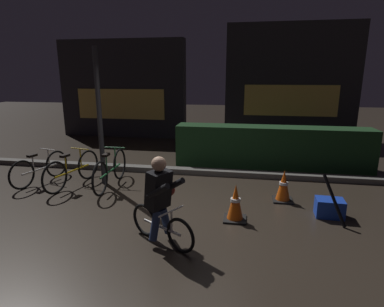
{
  "coord_description": "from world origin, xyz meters",
  "views": [
    {
      "loc": [
        1.14,
        -4.79,
        2.27
      ],
      "look_at": [
        0.2,
        0.6,
        0.9
      ],
      "focal_mm": 29.13,
      "sensor_mm": 36.0,
      "label": 1
    }
  ],
  "objects_px": {
    "street_post": "(100,118)",
    "blue_crate": "(329,208)",
    "parked_bike_leftmost": "(40,168)",
    "parked_bike_left_mid": "(72,170)",
    "traffic_cone_near": "(235,203)",
    "traffic_cone_far": "(284,186)",
    "closed_umbrella": "(334,200)",
    "parked_bike_center_left": "(111,170)",
    "cyclist": "(161,200)"
  },
  "relations": [
    {
      "from": "street_post",
      "to": "blue_crate",
      "type": "distance_m",
      "value": 4.67
    },
    {
      "from": "parked_bike_leftmost",
      "to": "parked_bike_left_mid",
      "type": "relative_size",
      "value": 0.91
    },
    {
      "from": "traffic_cone_near",
      "to": "street_post",
      "type": "bearing_deg",
      "value": 155.64
    },
    {
      "from": "traffic_cone_far",
      "to": "closed_umbrella",
      "type": "relative_size",
      "value": 0.7
    },
    {
      "from": "parked_bike_center_left",
      "to": "cyclist",
      "type": "bearing_deg",
      "value": -142.28
    },
    {
      "from": "cyclist",
      "to": "parked_bike_leftmost",
      "type": "bearing_deg",
      "value": 179.18
    },
    {
      "from": "street_post",
      "to": "parked_bike_leftmost",
      "type": "relative_size",
      "value": 1.91
    },
    {
      "from": "traffic_cone_near",
      "to": "traffic_cone_far",
      "type": "distance_m",
      "value": 1.27
    },
    {
      "from": "traffic_cone_far",
      "to": "blue_crate",
      "type": "relative_size",
      "value": 1.36
    },
    {
      "from": "parked_bike_center_left",
      "to": "traffic_cone_near",
      "type": "distance_m",
      "value": 2.86
    },
    {
      "from": "traffic_cone_near",
      "to": "blue_crate",
      "type": "height_order",
      "value": "traffic_cone_near"
    },
    {
      "from": "cyclist",
      "to": "parked_bike_center_left",
      "type": "bearing_deg",
      "value": 159.8
    },
    {
      "from": "parked_bike_center_left",
      "to": "traffic_cone_near",
      "type": "bearing_deg",
      "value": -114.97
    },
    {
      "from": "street_post",
      "to": "cyclist",
      "type": "distance_m",
      "value": 2.98
    },
    {
      "from": "parked_bike_left_mid",
      "to": "traffic_cone_far",
      "type": "height_order",
      "value": "parked_bike_left_mid"
    },
    {
      "from": "street_post",
      "to": "traffic_cone_far",
      "type": "distance_m",
      "value": 3.9
    },
    {
      "from": "parked_bike_left_mid",
      "to": "cyclist",
      "type": "xyz_separation_m",
      "value": [
        2.45,
        -1.9,
        0.28
      ]
    },
    {
      "from": "street_post",
      "to": "closed_umbrella",
      "type": "distance_m",
      "value": 4.66
    },
    {
      "from": "closed_umbrella",
      "to": "parked_bike_center_left",
      "type": "bearing_deg",
      "value": 30.37
    },
    {
      "from": "parked_bike_left_mid",
      "to": "closed_umbrella",
      "type": "relative_size",
      "value": 1.91
    },
    {
      "from": "traffic_cone_near",
      "to": "parked_bike_center_left",
      "type": "bearing_deg",
      "value": 156.69
    },
    {
      "from": "traffic_cone_near",
      "to": "cyclist",
      "type": "distance_m",
      "value": 1.36
    },
    {
      "from": "parked_bike_center_left",
      "to": "cyclist",
      "type": "relative_size",
      "value": 1.38
    },
    {
      "from": "street_post",
      "to": "traffic_cone_near",
      "type": "relative_size",
      "value": 4.71
    },
    {
      "from": "parked_bike_leftmost",
      "to": "blue_crate",
      "type": "relative_size",
      "value": 3.38
    },
    {
      "from": "traffic_cone_far",
      "to": "parked_bike_left_mid",
      "type": "bearing_deg",
      "value": 178.93
    },
    {
      "from": "cyclist",
      "to": "closed_umbrella",
      "type": "distance_m",
      "value": 2.72
    },
    {
      "from": "cyclist",
      "to": "closed_umbrella",
      "type": "height_order",
      "value": "cyclist"
    },
    {
      "from": "parked_bike_center_left",
      "to": "cyclist",
      "type": "distance_m",
      "value": 2.61
    },
    {
      "from": "traffic_cone_far",
      "to": "closed_umbrella",
      "type": "height_order",
      "value": "closed_umbrella"
    },
    {
      "from": "street_post",
      "to": "blue_crate",
      "type": "bearing_deg",
      "value": -11.55
    },
    {
      "from": "traffic_cone_near",
      "to": "closed_umbrella",
      "type": "relative_size",
      "value": 0.71
    },
    {
      "from": "traffic_cone_near",
      "to": "cyclist",
      "type": "xyz_separation_m",
      "value": [
        -0.98,
        -0.87,
        0.34
      ]
    },
    {
      "from": "traffic_cone_far",
      "to": "closed_umbrella",
      "type": "bearing_deg",
      "value": -49.93
    },
    {
      "from": "parked_bike_leftmost",
      "to": "traffic_cone_far",
      "type": "bearing_deg",
      "value": -78.17
    },
    {
      "from": "closed_umbrella",
      "to": "traffic_cone_near",
      "type": "bearing_deg",
      "value": 49.32
    },
    {
      "from": "traffic_cone_far",
      "to": "cyclist",
      "type": "height_order",
      "value": "cyclist"
    },
    {
      "from": "street_post",
      "to": "traffic_cone_near",
      "type": "xyz_separation_m",
      "value": [
        2.87,
        -1.3,
        -1.13
      ]
    },
    {
      "from": "traffic_cone_far",
      "to": "blue_crate",
      "type": "xyz_separation_m",
      "value": [
        0.69,
        -0.55,
        -0.14
      ]
    },
    {
      "from": "traffic_cone_near",
      "to": "closed_umbrella",
      "type": "bearing_deg",
      "value": 5.63
    },
    {
      "from": "parked_bike_leftmost",
      "to": "closed_umbrella",
      "type": "relative_size",
      "value": 1.75
    },
    {
      "from": "traffic_cone_near",
      "to": "cyclist",
      "type": "relative_size",
      "value": 0.48
    },
    {
      "from": "parked_bike_leftmost",
      "to": "parked_bike_left_mid",
      "type": "xyz_separation_m",
      "value": [
        0.81,
        -0.07,
        0.02
      ]
    },
    {
      "from": "blue_crate",
      "to": "traffic_cone_near",
      "type": "bearing_deg",
      "value": -165.38
    },
    {
      "from": "parked_bike_leftmost",
      "to": "closed_umbrella",
      "type": "height_order",
      "value": "closed_umbrella"
    },
    {
      "from": "blue_crate",
      "to": "parked_bike_center_left",
      "type": "bearing_deg",
      "value": 170.02
    },
    {
      "from": "street_post",
      "to": "blue_crate",
      "type": "relative_size",
      "value": 6.46
    },
    {
      "from": "parked_bike_center_left",
      "to": "blue_crate",
      "type": "height_order",
      "value": "parked_bike_center_left"
    },
    {
      "from": "closed_umbrella",
      "to": "traffic_cone_far",
      "type": "bearing_deg",
      "value": -6.24
    },
    {
      "from": "street_post",
      "to": "traffic_cone_far",
      "type": "bearing_deg",
      "value": -5.35
    }
  ]
}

